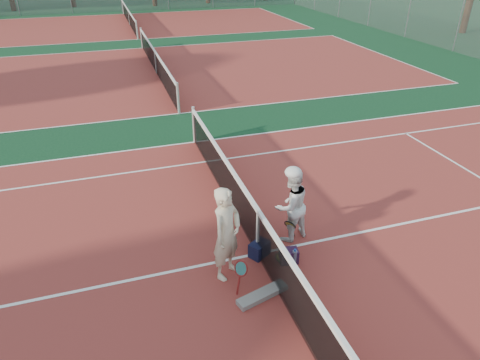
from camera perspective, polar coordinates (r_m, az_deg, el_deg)
The scene contains 16 objects.
ground at distance 8.31m, azimuth 2.31°, elevation -9.83°, with size 130.00×130.00×0.00m, color #0D321A.
court_main at distance 8.31m, azimuth 2.31°, elevation -9.82°, with size 23.77×10.97×0.01m, color maroon.
court_far_a at distance 20.35m, azimuth -11.05°, elevation 13.82°, with size 23.77×10.97×0.01m, color maroon.
court_far_b at distance 33.53m, azimuth -14.48°, elevation 19.41°, with size 23.77×10.97×0.01m, color maroon.
net_main at distance 8.00m, azimuth 2.38°, elevation -6.99°, with size 0.10×10.98×1.02m, color black, non-canonical shape.
net_far_a at distance 20.23m, azimuth -11.19°, elevation 15.20°, with size 0.10×10.98×1.02m, color black, non-canonical shape.
net_far_b at distance 33.45m, azimuth -14.59°, elevation 20.26°, with size 0.10×10.98×1.02m, color black, non-canonical shape.
player_a at distance 7.34m, azimuth -1.79°, elevation -7.17°, with size 0.64×0.42×1.76m, color beige.
player_b at distance 8.35m, azimuth 6.83°, elevation -3.37°, with size 0.74×0.58×1.53m, color white.
racket_red at distance 7.41m, azimuth 0.13°, elevation -12.66°, with size 0.23×0.27×0.58m, color maroon, non-canonical shape.
racket_black_held at distance 8.50m, azimuth 6.63°, elevation -6.79°, with size 0.34×0.27×0.53m, color black, non-canonical shape.
racket_spare at distance 8.17m, azimuth 5.61°, elevation -10.40°, with size 0.60×0.27×0.08m, color black, non-canonical shape.
sports_bag_navy at distance 8.19m, azimuth 2.60°, elevation -9.20°, with size 0.38×0.26×0.30m, color black.
sports_bag_purple at distance 8.10m, azimuth 6.52°, elevation -10.01°, with size 0.33×0.23×0.27m, color #29102C.
net_cover_canvas at distance 7.44m, azimuth 3.02°, elevation -15.01°, with size 0.94×0.22×0.10m, color slate.
water_bottle at distance 8.05m, azimuth 7.27°, elevation -10.21°, with size 0.09×0.09×0.30m, color #C6E0FB.
Camera 1 is at (-2.28, -6.04, 5.23)m, focal length 32.00 mm.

